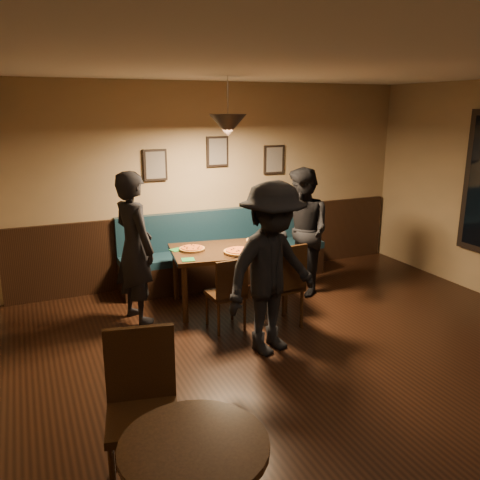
{
  "coord_description": "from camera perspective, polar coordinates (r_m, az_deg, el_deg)",
  "views": [
    {
      "loc": [
        -2.57,
        -3.14,
        2.45
      ],
      "look_at": [
        -0.3,
        1.99,
        0.95
      ],
      "focal_mm": 37.18,
      "sensor_mm": 36.0,
      "label": 1
    }
  ],
  "objects": [
    {
      "name": "tabasco_bottle",
      "position": [
        6.33,
        3.07,
        -0.07
      ],
      "size": [
        0.03,
        0.03,
        0.12
      ],
      "primitive_type": "cylinder",
      "rotation": [
        0.0,
        0.0,
        -0.14
      ],
      "color": "#A70513",
      "rests_on": "dining_table"
    },
    {
      "name": "diner_left",
      "position": [
        5.84,
        -11.99,
        -0.87
      ],
      "size": [
        0.59,
        0.74,
        1.78
      ],
      "primitive_type": "imported",
      "rotation": [
        0.0,
        0.0,
        1.86
      ],
      "color": "black",
      "rests_on": "floor"
    },
    {
      "name": "wainscot",
      "position": [
        7.35,
        -2.49,
        -0.42
      ],
      "size": [
        5.88,
        0.06,
        1.0
      ],
      "primitive_type": "cube",
      "color": "black",
      "rests_on": "ground"
    },
    {
      "name": "wall_back",
      "position": [
        7.19,
        -2.66,
        6.56
      ],
      "size": [
        6.0,
        0.0,
        6.0
      ],
      "primitive_type": "plane",
      "rotation": [
        1.57,
        0.0,
        0.0
      ],
      "color": "#8C704F",
      "rests_on": "ground"
    },
    {
      "name": "pizza_b",
      "position": [
        5.99,
        -0.11,
        -1.32
      ],
      "size": [
        0.47,
        0.47,
        0.04
      ],
      "primitive_type": "cylinder",
      "rotation": [
        0.0,
        0.0,
        -0.31
      ],
      "color": "orange",
      "rests_on": "dining_table"
    },
    {
      "name": "pizza_c",
      "position": [
        6.48,
        2.29,
        -0.06
      ],
      "size": [
        0.47,
        0.47,
        0.04
      ],
      "primitive_type": "cylinder",
      "rotation": [
        0.0,
        0.0,
        -0.41
      ],
      "color": "orange",
      "rests_on": "dining_table"
    },
    {
      "name": "chair_near_left",
      "position": [
        5.65,
        -1.68,
        -6.03
      ],
      "size": [
        0.4,
        0.4,
        0.85
      ],
      "primitive_type": null,
      "rotation": [
        0.0,
        0.0,
        0.05
      ],
      "color": "#331F0E",
      "rests_on": "floor"
    },
    {
      "name": "picture_left",
      "position": [
        6.86,
        -9.71,
        8.48
      ],
      "size": [
        0.32,
        0.04,
        0.42
      ],
      "primitive_type": "cube",
      "color": "black",
      "rests_on": "wall_back"
    },
    {
      "name": "soda_glass",
      "position": [
        6.17,
        4.69,
        -0.44
      ],
      "size": [
        0.08,
        0.08,
        0.13
      ],
      "primitive_type": "cylinder",
      "rotation": [
        0.0,
        0.0,
        -0.39
      ],
      "color": "black",
      "rests_on": "dining_table"
    },
    {
      "name": "pizza_a",
      "position": [
        6.14,
        -5.53,
        -0.99
      ],
      "size": [
        0.4,
        0.4,
        0.04
      ],
      "primitive_type": "cylinder",
      "rotation": [
        0.0,
        0.0,
        -0.33
      ],
      "color": "gold",
      "rests_on": "dining_table"
    },
    {
      "name": "diner_right",
      "position": [
        6.64,
        7.13,
        0.91
      ],
      "size": [
        0.69,
        0.86,
        1.7
      ],
      "primitive_type": "imported",
      "rotation": [
        0.0,
        0.0,
        -1.51
      ],
      "color": "black",
      "rests_on": "floor"
    },
    {
      "name": "cutlery_set",
      "position": [
        5.83,
        0.51,
        -1.97
      ],
      "size": [
        0.19,
        0.03,
        0.0
      ],
      "primitive_type": "cube",
      "rotation": [
        0.0,
        0.0,
        1.5
      ],
      "color": "silver",
      "rests_on": "dining_table"
    },
    {
      "name": "chair_near_right",
      "position": [
        5.71,
        4.52,
        -5.07
      ],
      "size": [
        0.47,
        0.47,
        1.0
      ],
      "primitive_type": null,
      "rotation": [
        0.0,
        0.0,
        0.07
      ],
      "color": "black",
      "rests_on": "floor"
    },
    {
      "name": "cafe_chair_far",
      "position": [
        3.46,
        -11.09,
        -19.17
      ],
      "size": [
        0.55,
        0.55,
        1.05
      ],
      "primitive_type": null,
      "rotation": [
        0.0,
        0.0,
        2.93
      ],
      "color": "black",
      "rests_on": "floor"
    },
    {
      "name": "napkin_a",
      "position": [
        6.17,
        -7.29,
        -1.12
      ],
      "size": [
        0.18,
        0.18,
        0.01
      ],
      "primitive_type": "cube",
      "rotation": [
        0.0,
        0.0,
        0.29
      ],
      "color": "#1C6927",
      "rests_on": "dining_table"
    },
    {
      "name": "pendant_lamp",
      "position": [
        5.93,
        -1.4,
        13.03
      ],
      "size": [
        0.44,
        0.44,
        0.25
      ],
      "primitive_type": "cone",
      "rotation": [
        3.14,
        0.0,
        0.0
      ],
      "color": "black",
      "rests_on": "ceiling"
    },
    {
      "name": "picture_right",
      "position": [
        7.5,
        3.9,
        9.2
      ],
      "size": [
        0.32,
        0.04,
        0.42
      ],
      "primitive_type": "cube",
      "color": "black",
      "rests_on": "wall_back"
    },
    {
      "name": "diner_front",
      "position": [
        4.99,
        3.69,
        -3.34
      ],
      "size": [
        1.29,
        0.97,
        1.77
      ],
      "primitive_type": "imported",
      "rotation": [
        0.0,
        0.0,
        0.31
      ],
      "color": "black",
      "rests_on": "floor"
    },
    {
      "name": "picture_center",
      "position": [
        7.11,
        -2.62,
        10.12
      ],
      "size": [
        0.32,
        0.04,
        0.42
      ],
      "primitive_type": "cube",
      "color": "black",
      "rests_on": "wall_back"
    },
    {
      "name": "ceiling",
      "position": [
        4.07,
        16.36,
        19.33
      ],
      "size": [
        7.0,
        7.0,
        0.0
      ],
      "primitive_type": "plane",
      "rotation": [
        3.14,
        0.0,
        0.0
      ],
      "color": "silver",
      "rests_on": "ground"
    },
    {
      "name": "floor",
      "position": [
        4.74,
        13.78,
        -16.65
      ],
      "size": [
        7.0,
        7.0,
        0.0
      ],
      "primitive_type": "plane",
      "color": "black",
      "rests_on": "ground"
    },
    {
      "name": "dining_table",
      "position": [
        6.28,
        -1.29,
        -4.31
      ],
      "size": [
        1.52,
        1.1,
        0.75
      ],
      "primitive_type": "cube",
      "rotation": [
        0.0,
        0.0,
        -0.15
      ],
      "color": "black",
      "rests_on": "floor"
    },
    {
      "name": "booth_bench",
      "position": [
        7.11,
        -1.7,
        -0.95
      ],
      "size": [
        3.0,
        0.6,
        1.0
      ],
      "primitive_type": null,
      "color": "#0F232D",
      "rests_on": "ground"
    },
    {
      "name": "napkin_b",
      "position": [
        5.76,
        -5.98,
        -2.25
      ],
      "size": [
        0.17,
        0.17,
        0.01
      ],
      "primitive_type": "cube",
      "rotation": [
        0.0,
        0.0,
        -0.19
      ],
      "color": "#217C36",
      "rests_on": "dining_table"
    }
  ]
}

